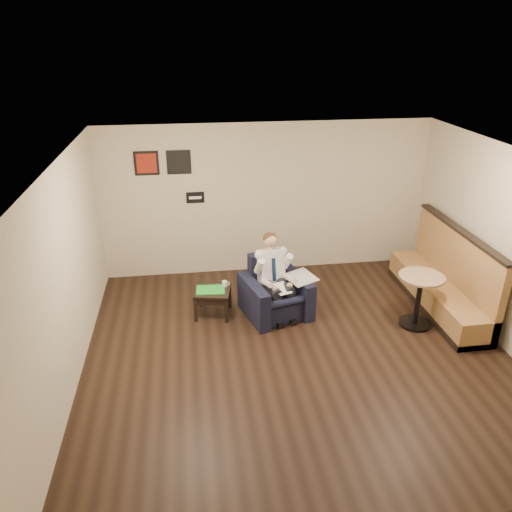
{
  "coord_description": "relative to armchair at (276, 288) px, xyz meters",
  "views": [
    {
      "loc": [
        -1.42,
        -5.66,
        4.24
      ],
      "look_at": [
        -0.45,
        1.2,
        1.09
      ],
      "focal_mm": 35.0,
      "sensor_mm": 36.0,
      "label": 1
    }
  ],
  "objects": [
    {
      "name": "wall_back",
      "position": [
        0.12,
        1.71,
        0.93
      ],
      "size": [
        6.0,
        0.02,
        2.8
      ],
      "primitive_type": "cube",
      "color": "beige",
      "rests_on": "ground"
    },
    {
      "name": "ceiling",
      "position": [
        0.12,
        -1.29,
        2.33
      ],
      "size": [
        6.0,
        6.0,
        0.02
      ],
      "primitive_type": "cube",
      "color": "white",
      "rests_on": "wall_back"
    },
    {
      "name": "wall_front",
      "position": [
        0.12,
        -4.29,
        0.93
      ],
      "size": [
        6.0,
        0.02,
        2.8
      ],
      "primitive_type": "cube",
      "color": "beige",
      "rests_on": "ground"
    },
    {
      "name": "ground",
      "position": [
        0.12,
        -1.29,
        -0.47
      ],
      "size": [
        6.0,
        6.0,
        0.0
      ],
      "primitive_type": "plane",
      "color": "black",
      "rests_on": "ground"
    },
    {
      "name": "seated_man",
      "position": [
        0.03,
        -0.12,
        0.17
      ],
      "size": [
        0.82,
        1.04,
        1.27
      ],
      "primitive_type": null,
      "rotation": [
        0.0,
        0.0,
        0.26
      ],
      "color": "silver",
      "rests_on": "armchair"
    },
    {
      "name": "cafe_table",
      "position": [
        2.12,
        -0.63,
        -0.04
      ],
      "size": [
        0.77,
        0.77,
        0.85
      ],
      "primitive_type": "cylinder",
      "rotation": [
        0.0,
        0.0,
        -0.13
      ],
      "color": "#9E7856",
      "rests_on": "ground"
    },
    {
      "name": "art_print_right",
      "position": [
        -1.43,
        1.7,
        1.68
      ],
      "size": [
        0.42,
        0.03,
        0.42
      ],
      "primitive_type": "cube",
      "color": "black",
      "rests_on": "wall_back"
    },
    {
      "name": "wall_left",
      "position": [
        -2.88,
        -1.29,
        0.93
      ],
      "size": [
        0.02,
        6.0,
        2.8
      ],
      "primitive_type": "cube",
      "color": "beige",
      "rests_on": "ground"
    },
    {
      "name": "banquette",
      "position": [
        2.71,
        -0.14,
        0.2
      ],
      "size": [
        0.62,
        2.62,
        1.34
      ],
      "primitive_type": "cube",
      "color": "olive",
      "rests_on": "ground"
    },
    {
      "name": "green_folder",
      "position": [
        -1.04,
        0.12,
        -0.01
      ],
      "size": [
        0.47,
        0.35,
        0.01
      ],
      "primitive_type": "cube",
      "rotation": [
        0.0,
        0.0,
        -0.06
      ],
      "color": "green",
      "rests_on": "side_table"
    },
    {
      "name": "smartphone",
      "position": [
        -0.92,
        0.28,
        -0.01
      ],
      "size": [
        0.16,
        0.12,
        0.01
      ],
      "primitive_type": "cube",
      "rotation": [
        0.0,
        0.0,
        -0.38
      ],
      "color": "black",
      "rests_on": "side_table"
    },
    {
      "name": "armchair",
      "position": [
        0.0,
        0.0,
        0.0
      ],
      "size": [
        1.18,
        1.18,
        0.93
      ],
      "primitive_type": "cube",
      "rotation": [
        0.0,
        0.0,
        0.26
      ],
      "color": "black",
      "rests_on": "ground"
    },
    {
      "name": "coffee_mug",
      "position": [
        -0.81,
        0.21,
        0.03
      ],
      "size": [
        0.1,
        0.1,
        0.1
      ],
      "primitive_type": "cylinder",
      "rotation": [
        0.0,
        0.0,
        -0.2
      ],
      "color": "white",
      "rests_on": "side_table"
    },
    {
      "name": "lap_papers",
      "position": [
        0.06,
        -0.22,
        0.11
      ],
      "size": [
        0.3,
        0.36,
        0.01
      ],
      "primitive_type": "cube",
      "rotation": [
        0.0,
        0.0,
        0.33
      ],
      "color": "white",
      "rests_on": "seated_man"
    },
    {
      "name": "newspaper",
      "position": [
        0.4,
        0.0,
        0.17
      ],
      "size": [
        0.54,
        0.61,
        0.01
      ],
      "primitive_type": "cube",
      "rotation": [
        0.0,
        0.0,
        0.31
      ],
      "color": "silver",
      "rests_on": "armchair"
    },
    {
      "name": "side_table",
      "position": [
        -1.01,
        0.13,
        -0.24
      ],
      "size": [
        0.65,
        0.65,
        0.45
      ],
      "primitive_type": "cube",
      "rotation": [
        0.0,
        0.0,
        -0.2
      ],
      "color": "black",
      "rests_on": "ground"
    },
    {
      "name": "art_print_left",
      "position": [
        -1.98,
        1.7,
        1.68
      ],
      "size": [
        0.42,
        0.03,
        0.42
      ],
      "primitive_type": "cube",
      "color": "maroon",
      "rests_on": "wall_back"
    },
    {
      "name": "seating_sign",
      "position": [
        -1.18,
        1.7,
        1.03
      ],
      "size": [
        0.32,
        0.02,
        0.2
      ],
      "primitive_type": "cube",
      "color": "black",
      "rests_on": "wall_back"
    }
  ]
}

